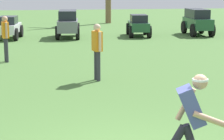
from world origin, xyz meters
TOP-DOWN VIEW (x-y plane):
  - frisbee_thrower at (0.85, -0.33)m, footprint 1.07×0.59m
  - teammate_near_sideline at (-2.42, 9.19)m, footprint 0.28×0.49m
  - teammate_midfield at (0.29, 5.82)m, footprint 0.28×0.49m
  - parked_car_slot_b at (-2.83, 15.72)m, footprint 1.30×2.28m
  - parked_car_slot_c at (0.03, 15.82)m, footprint 1.32×2.47m
  - parked_car_slot_d at (3.62, 15.87)m, footprint 1.28×2.28m
  - parked_car_slot_e at (6.78, 15.99)m, footprint 1.22×2.43m

SIDE VIEW (x-z plane):
  - parked_car_slot_b at x=-2.83m, z-range 0.01..1.11m
  - parked_car_slot_d at x=3.62m, z-range 0.01..1.11m
  - parked_car_slot_c at x=0.03m, z-range 0.05..1.39m
  - parked_car_slot_e at x=6.78m, z-range 0.05..1.39m
  - frisbee_thrower at x=0.85m, z-range 0.09..1.50m
  - teammate_near_sideline at x=-2.42m, z-range 0.16..1.72m
  - teammate_midfield at x=0.29m, z-range 0.16..1.72m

